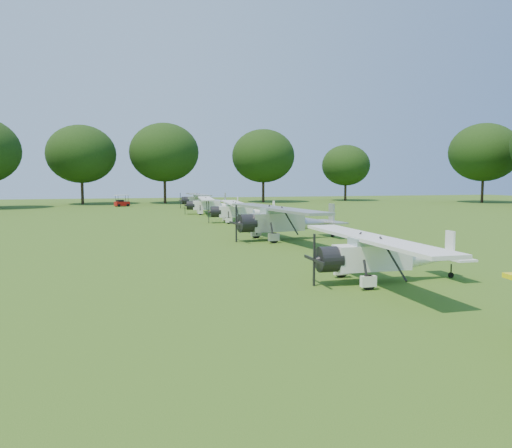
# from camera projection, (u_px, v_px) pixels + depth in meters

# --- Properties ---
(ground) EXTENTS (160.00, 160.00, 0.00)m
(ground) POSITION_uv_depth(u_px,v_px,m) (300.00, 253.00, 26.74)
(ground) COLOR #2C5314
(ground) RESTS_ON ground
(tree_belt) EXTENTS (137.36, 130.27, 14.52)m
(tree_belt) POSITION_uv_depth(u_px,v_px,m) (362.00, 104.00, 27.12)
(tree_belt) COLOR #312013
(tree_belt) RESTS_ON ground
(aircraft_3) EXTENTS (6.20, 9.84, 1.95)m
(aircraft_3) POSITION_uv_depth(u_px,v_px,m) (383.00, 253.00, 19.15)
(aircraft_3) COLOR white
(aircraft_3) RESTS_ON ground
(aircraft_4) EXTENTS (7.49, 11.88, 2.33)m
(aircraft_4) POSITION_uv_depth(u_px,v_px,m) (285.00, 219.00, 32.49)
(aircraft_4) COLOR #BABABE
(aircraft_4) RESTS_ON ground
(aircraft_5) EXTENTS (6.40, 10.20, 2.00)m
(aircraft_5) POSITION_uv_depth(u_px,v_px,m) (241.00, 210.00, 45.19)
(aircraft_5) COLOR white
(aircraft_5) RESTS_ON ground
(aircraft_6) EXTENTS (6.36, 10.11, 1.99)m
(aircraft_6) POSITION_uv_depth(u_px,v_px,m) (211.00, 204.00, 55.94)
(aircraft_6) COLOR white
(aircraft_6) RESTS_ON ground
(aircraft_7) EXTENTS (6.65, 10.59, 2.09)m
(aircraft_7) POSITION_uv_depth(u_px,v_px,m) (203.00, 199.00, 67.61)
(aircraft_7) COLOR #BABABE
(aircraft_7) RESTS_ON ground
(golf_cart) EXTENTS (2.21, 1.79, 1.65)m
(golf_cart) POSITION_uv_depth(u_px,v_px,m) (122.00, 203.00, 71.25)
(golf_cart) COLOR #A70E0B
(golf_cart) RESTS_ON ground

